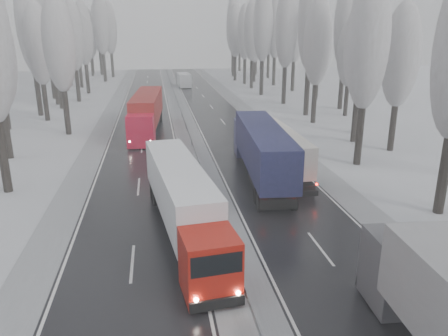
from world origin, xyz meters
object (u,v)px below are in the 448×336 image
object	(u,v)px
truck_blue_box	(261,147)
box_truck_distant	(183,80)
truck_red_white	(182,198)
truck_cream_box	(277,145)
truck_red_red	(146,111)

from	to	relation	value
truck_blue_box	box_truck_distant	bearing A→B (deg)	96.27
truck_red_white	truck_blue_box	bearing A→B (deg)	46.93
box_truck_distant	truck_cream_box	bearing A→B (deg)	-89.56
truck_cream_box	truck_red_red	size ratio (longest dim) A/B	0.81
box_truck_distant	truck_red_red	bearing A→B (deg)	-103.24
box_truck_distant	truck_red_white	distance (m)	71.17
truck_cream_box	truck_blue_box	bearing A→B (deg)	-132.79
truck_cream_box	truck_red_white	bearing A→B (deg)	-127.65
box_truck_distant	truck_red_white	bearing A→B (deg)	-97.54
truck_blue_box	truck_red_white	bearing A→B (deg)	-122.10
truck_cream_box	box_truck_distant	distance (m)	59.35
truck_red_red	truck_blue_box	bearing A→B (deg)	-58.10
truck_red_white	box_truck_distant	bearing A→B (deg)	79.29
truck_cream_box	truck_red_white	world-z (taller)	truck_red_white
box_truck_distant	truck_red_red	distance (m)	43.59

